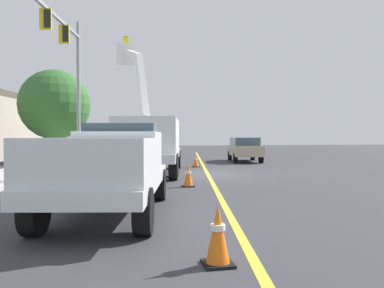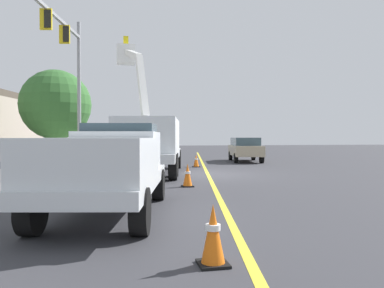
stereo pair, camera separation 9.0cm
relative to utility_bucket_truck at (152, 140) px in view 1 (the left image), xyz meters
The scene contains 11 objects.
ground 3.17m from the utility_bucket_truck, 114.56° to the right, with size 120.00×120.00×0.00m, color #38383D.
sidewalk_far_side 6.19m from the utility_bucket_truck, 84.42° to the left, with size 60.00×3.60×0.12m, color #B2ADA3.
lane_centre_stripe 3.17m from the utility_bucket_truck, 114.56° to the right, with size 50.00×0.16×0.01m, color yellow.
utility_bucket_truck is the anchor object (origin of this frame).
service_pickup_truck 9.59m from the utility_bucket_truck, 168.68° to the left, with size 5.91×3.17×2.06m.
passing_minivan 10.26m from the utility_bucket_truck, 45.52° to the right, with size 5.08×2.82×1.69m.
traffic_cone_leading 13.13m from the utility_bucket_truck, behind, with size 0.40×0.40×0.82m.
traffic_cone_mid_front 5.42m from the utility_bucket_truck, behind, with size 0.40×0.40×0.80m.
traffic_cone_mid_rear 4.37m from the utility_bucket_truck, 43.05° to the right, with size 0.40×0.40×0.74m.
traffic_signal_mast 7.34m from the utility_bucket_truck, 44.90° to the left, with size 6.50×1.48×8.74m.
street_tree_right 11.10m from the utility_bucket_truck, 31.67° to the left, with size 4.79×4.79×6.36m.
Camera 1 is at (-16.70, 4.32, 1.71)m, focal length 34.92 mm.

